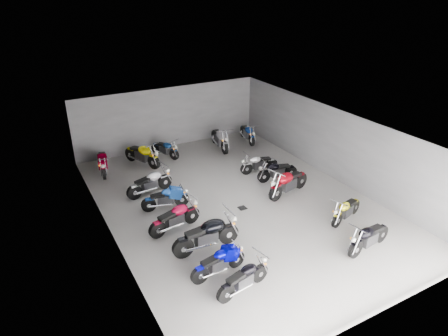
{
  "coord_description": "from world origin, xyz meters",
  "views": [
    {
      "loc": [
        -7.22,
        -12.06,
        8.23
      ],
      "look_at": [
        0.14,
        1.26,
        1.0
      ],
      "focal_mm": 32.0,
      "sensor_mm": 36.0,
      "label": 1
    }
  ],
  "objects": [
    {
      "name": "ground",
      "position": [
        0.0,
        0.0,
        0.0
      ],
      "size": [
        14.0,
        14.0,
        0.0
      ],
      "primitive_type": "plane",
      "color": "#9E9B96",
      "rests_on": "ground"
    },
    {
      "name": "motorcycle_back_c",
      "position": [
        -0.8,
        5.73,
        0.45
      ],
      "size": [
        0.87,
        1.74,
        0.82
      ],
      "rotation": [
        0.0,
        0.0,
        3.56
      ],
      "color": "black",
      "rests_on": "ground"
    },
    {
      "name": "motorcycle_right_d",
      "position": [
        2.25,
        -0.45,
        0.56
      ],
      "size": [
        2.3,
        0.73,
        1.03
      ],
      "rotation": [
        0.0,
        0.0,
        1.81
      ],
      "color": "black",
      "rests_on": "ground"
    },
    {
      "name": "motorcycle_left_b",
      "position": [
        -2.66,
        -3.5,
        0.46
      ],
      "size": [
        1.92,
        0.42,
        0.84
      ],
      "rotation": [
        0.0,
        0.0,
        -1.47
      ],
      "color": "black",
      "rests_on": "ground"
    },
    {
      "name": "motorcycle_back_f",
      "position": [
        3.99,
        5.53,
        0.5
      ],
      "size": [
        0.6,
        2.05,
        0.91
      ],
      "rotation": [
        0.0,
        0.0,
        2.93
      ],
      "color": "black",
      "rests_on": "ground"
    },
    {
      "name": "wall_left",
      "position": [
        -5.0,
        0.0,
        1.6
      ],
      "size": [
        0.1,
        14.0,
        3.2
      ],
      "primitive_type": "cube",
      "color": "slate",
      "rests_on": "ground"
    },
    {
      "name": "motorcycle_left_a",
      "position": [
        -2.38,
        -4.48,
        0.46
      ],
      "size": [
        1.89,
        0.52,
        0.84
      ],
      "rotation": [
        0.0,
        0.0,
        -1.38
      ],
      "color": "black",
      "rests_on": "ground"
    },
    {
      "name": "wall_back",
      "position": [
        0.0,
        7.0,
        1.6
      ],
      "size": [
        10.0,
        0.1,
        3.2
      ],
      "primitive_type": "cube",
      "color": "slate",
      "rests_on": "ground"
    },
    {
      "name": "motorcycle_back_e",
      "position": [
        2.15,
        5.35,
        0.57
      ],
      "size": [
        0.61,
        2.36,
        1.04
      ],
      "rotation": [
        0.0,
        0.0,
        2.98
      ],
      "color": "black",
      "rests_on": "ground"
    },
    {
      "name": "motorcycle_left_e",
      "position": [
        -2.64,
        0.94,
        0.46
      ],
      "size": [
        1.9,
        0.49,
        0.84
      ],
      "rotation": [
        0.0,
        0.0,
        -1.74
      ],
      "color": "black",
      "rests_on": "ground"
    },
    {
      "name": "motorcycle_left_c",
      "position": [
        -2.42,
        -2.21,
        0.58
      ],
      "size": [
        2.4,
        0.47,
        1.05
      ],
      "rotation": [
        0.0,
        0.0,
        -1.59
      ],
      "color": "black",
      "rests_on": "ground"
    },
    {
      "name": "motorcycle_right_e",
      "position": [
        2.62,
        0.84,
        0.47
      ],
      "size": [
        1.94,
        0.47,
        0.85
      ],
      "rotation": [
        0.0,
        0.0,
        1.42
      ],
      "color": "black",
      "rests_on": "ground"
    },
    {
      "name": "motorcycle_right_b",
      "position": [
        2.92,
        -3.11,
        0.46
      ],
      "size": [
        1.85,
        0.68,
        0.84
      ],
      "rotation": [
        0.0,
        0.0,
        1.87
      ],
      "color": "black",
      "rests_on": "ground"
    },
    {
      "name": "ceiling",
      "position": [
        0.0,
        0.0,
        3.22
      ],
      "size": [
        10.0,
        14.0,
        0.04
      ],
      "primitive_type": "cube",
      "color": "black",
      "rests_on": "wall_back"
    },
    {
      "name": "motorcycle_left_d",
      "position": [
        -2.88,
        -0.61,
        0.51
      ],
      "size": [
        2.09,
        0.59,
        0.93
      ],
      "rotation": [
        0.0,
        0.0,
        -1.38
      ],
      "color": "black",
      "rests_on": "ground"
    },
    {
      "name": "motorcycle_left_f",
      "position": [
        -2.77,
        2.41,
        0.51
      ],
      "size": [
        2.1,
        0.58,
        0.93
      ],
      "rotation": [
        0.0,
        0.0,
        -1.38
      ],
      "color": "black",
      "rests_on": "ground"
    },
    {
      "name": "motorcycle_back_b",
      "position": [
        -2.12,
        5.33,
        0.55
      ],
      "size": [
        1.1,
        2.14,
        1.01
      ],
      "rotation": [
        0.0,
        0.0,
        3.57
      ],
      "color": "black",
      "rests_on": "ground"
    },
    {
      "name": "wall_right",
      "position": [
        5.0,
        0.0,
        1.6
      ],
      "size": [
        0.1,
        14.0,
        3.2
      ],
      "primitive_type": "cube",
      "color": "slate",
      "rests_on": "ground"
    },
    {
      "name": "drain_grate",
      "position": [
        0.0,
        -0.5,
        0.01
      ],
      "size": [
        0.32,
        0.32,
        0.01
      ],
      "primitive_type": "cube",
      "color": "black",
      "rests_on": "ground"
    },
    {
      "name": "motorcycle_back_a",
      "position": [
        -4.01,
        5.41,
        0.53
      ],
      "size": [
        0.62,
        2.18,
        0.96
      ],
      "rotation": [
        0.0,
        0.0,
        2.94
      ],
      "color": "black",
      "rests_on": "ground"
    },
    {
      "name": "motorcycle_right_a",
      "position": [
        2.27,
        -4.8,
        0.49
      ],
      "size": [
        2.05,
        0.5,
        0.9
      ],
      "rotation": [
        0.0,
        0.0,
        1.71
      ],
      "color": "black",
      "rests_on": "ground"
    },
    {
      "name": "motorcycle_right_f",
      "position": [
        2.36,
        1.93,
        0.45
      ],
      "size": [
        1.89,
        0.43,
        0.83
      ],
      "rotation": [
        0.0,
        0.0,
        1.46
      ],
      "color": "black",
      "rests_on": "ground"
    }
  ]
}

